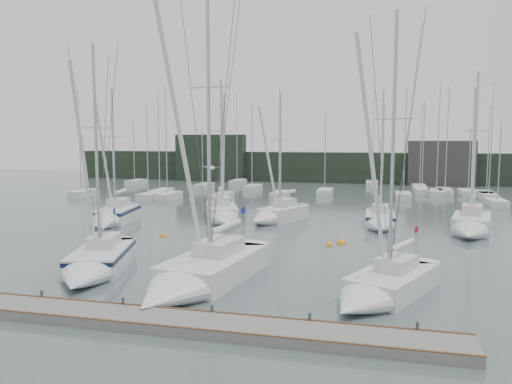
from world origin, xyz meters
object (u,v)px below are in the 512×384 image
sailboat_near_center (193,278)px  sailboat_mid_d (380,221)px  buoy_a (237,237)px  buoy_b (341,243)px  sailboat_mid_e (471,227)px  sailboat_near_right (377,291)px  sailboat_mid_b (223,215)px  sailboat_mid_a (111,217)px  sailboat_mid_c (274,216)px  buoy_c (164,236)px  sailboat_near_left (94,265)px  buoy_d (329,245)px

sailboat_near_center → sailboat_mid_d: 21.76m
buoy_a → buoy_b: bearing=-2.4°
sailboat_mid_e → buoy_a: 18.11m
sailboat_near_right → sailboat_mid_b: sailboat_near_right is taller
sailboat_mid_a → sailboat_mid_d: size_ratio=1.03×
sailboat_mid_a → sailboat_mid_c: bearing=8.6°
sailboat_near_center → sailboat_mid_b: 20.15m
sailboat_near_center → buoy_c: size_ratio=32.61×
sailboat_near_right → buoy_a: sailboat_near_right is taller
sailboat_near_left → sailboat_near_right: bearing=-19.7°
sailboat_mid_b → buoy_d: 12.81m
sailboat_near_right → sailboat_mid_c: (-8.95, 19.96, 0.09)m
sailboat_mid_e → buoy_d: size_ratio=25.08×
buoy_c → buoy_d: bearing=-1.1°
sailboat_near_center → buoy_a: size_ratio=37.94×
sailboat_mid_b → buoy_a: sailboat_mid_b is taller
sailboat_mid_a → buoy_d: sailboat_mid_a is taller
sailboat_mid_e → sailboat_near_right: bearing=-99.4°
sailboat_near_right → buoy_a: 16.39m
sailboat_mid_a → buoy_d: 19.60m
sailboat_mid_b → buoy_c: size_ratio=25.69×
sailboat_mid_a → sailboat_mid_b: sailboat_mid_b is taller
sailboat_mid_c → buoy_a: size_ratio=27.11×
buoy_b → buoy_d: (-0.74, -0.89, 0.00)m
sailboat_mid_e → buoy_c: sailboat_mid_e is taller
sailboat_mid_b → sailboat_mid_e: 20.48m
sailboat_mid_e → buoy_b: bearing=-137.4°
sailboat_near_center → buoy_b: 14.25m
sailboat_mid_b → buoy_b: 12.91m
sailboat_near_right → buoy_a: (-10.31, 12.73, -0.51)m
sailboat_mid_c → sailboat_mid_d: bearing=18.2°
sailboat_near_left → sailboat_near_center: (6.26, -1.28, 0.03)m
sailboat_mid_c → buoy_a: bearing=-79.2°
buoy_a → sailboat_mid_a: bearing=166.8°
sailboat_near_center → sailboat_mid_a: sailboat_near_center is taller
sailboat_mid_b → sailboat_mid_e: bearing=-24.5°
buoy_a → sailboat_near_center: bearing=-83.4°
sailboat_mid_c → sailboat_near_left: bearing=-86.3°
sailboat_mid_a → buoy_b: 20.17m
sailboat_mid_d → sailboat_mid_e: 6.93m
sailboat_mid_c → buoy_a: (-1.36, -7.23, -0.60)m
buoy_a → sailboat_near_right: bearing=-51.0°
sailboat_mid_b → buoy_c: (-2.38, -7.46, -0.60)m
sailboat_mid_a → buoy_b: (19.91, -3.17, -0.64)m
sailboat_near_right → sailboat_mid_a: size_ratio=1.12×
sailboat_mid_e → buoy_d: bearing=-135.6°
sailboat_mid_d → buoy_d: (-3.45, -7.93, -0.56)m
sailboat_mid_a → sailboat_mid_e: size_ratio=0.94×
buoy_b → buoy_c: 13.35m
sailboat_near_right → buoy_c: (-15.86, 11.75, -0.51)m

